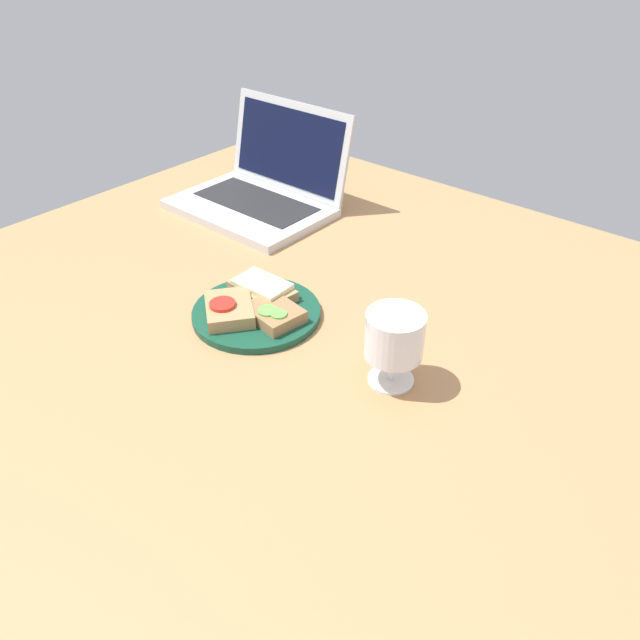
% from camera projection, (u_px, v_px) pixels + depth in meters
% --- Properties ---
extents(wooden_table, '(1.40, 1.40, 0.03)m').
position_uv_depth(wooden_table, '(278.00, 330.00, 1.07)').
color(wooden_table, '#B27F51').
rests_on(wooden_table, ground).
extents(plate, '(0.22, 0.22, 0.01)m').
position_uv_depth(plate, '(257.00, 313.00, 1.07)').
color(plate, '#144733').
rests_on(plate, wooden_table).
extents(sandwich_with_tomato, '(0.13, 0.12, 0.03)m').
position_uv_depth(sandwich_with_tomato, '(229.00, 309.00, 1.05)').
color(sandwich_with_tomato, '#A88456').
rests_on(sandwich_with_tomato, plate).
extents(sandwich_with_cucumber, '(0.10, 0.09, 0.02)m').
position_uv_depth(sandwich_with_cucumber, '(276.00, 314.00, 1.04)').
color(sandwich_with_cucumber, '#937047').
rests_on(sandwich_with_cucumber, plate).
extents(sandwich_with_cheese, '(0.12, 0.09, 0.03)m').
position_uv_depth(sandwich_with_cheese, '(262.00, 289.00, 1.10)').
color(sandwich_with_cheese, '#A88456').
rests_on(sandwich_with_cheese, plate).
extents(wine_glass, '(0.09, 0.09, 0.12)m').
position_uv_depth(wine_glass, '(396.00, 337.00, 0.89)').
color(wine_glass, white).
rests_on(wine_glass, wooden_table).
extents(laptop, '(0.35, 0.28, 0.21)m').
position_uv_depth(laptop, '(261.00, 191.00, 1.42)').
color(laptop, silver).
rests_on(laptop, wooden_table).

